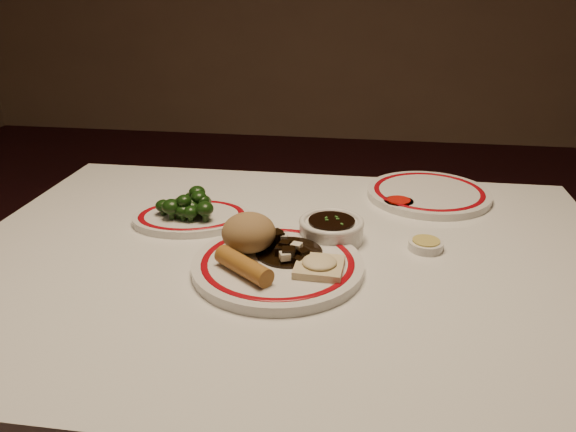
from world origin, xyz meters
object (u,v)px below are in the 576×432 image
(rice_mound, at_px, (249,233))
(stirfry_heap, at_px, (287,249))
(main_plate, at_px, (278,265))
(spring_roll, at_px, (243,266))
(fried_wonton, at_px, (319,265))
(dining_table, at_px, (286,299))
(broccoli_plate, at_px, (192,217))
(broccoli_pile, at_px, (191,204))
(soy_bowl, at_px, (331,231))

(rice_mound, height_order, stirfry_heap, rice_mound)
(main_plate, height_order, spring_roll, spring_roll)
(fried_wonton, distance_m, stirfry_heap, 0.08)
(spring_roll, bearing_deg, stirfry_heap, 3.46)
(dining_table, bearing_deg, spring_roll, -115.64)
(broccoli_plate, bearing_deg, fried_wonton, -35.57)
(broccoli_pile, bearing_deg, main_plate, -40.37)
(dining_table, distance_m, soy_bowl, 0.15)
(broccoli_plate, bearing_deg, soy_bowl, -9.31)
(soy_bowl, bearing_deg, spring_roll, -124.90)
(spring_roll, bearing_deg, soy_bowl, 4.32)
(stirfry_heap, relative_size, soy_bowl, 0.97)
(dining_table, xyz_separation_m, broccoli_plate, (-0.21, 0.12, 0.10))
(main_plate, xyz_separation_m, stirfry_heap, (0.01, 0.03, 0.02))
(main_plate, bearing_deg, soy_bowl, 58.27)
(spring_roll, height_order, broccoli_plate, spring_roll)
(rice_mound, xyz_separation_m, spring_roll, (0.01, -0.09, -0.02))
(main_plate, distance_m, broccoli_pile, 0.27)
(dining_table, relative_size, rice_mound, 12.64)
(main_plate, relative_size, stirfry_heap, 2.58)
(spring_roll, bearing_deg, rice_mound, 45.25)
(fried_wonton, distance_m, soy_bowl, 0.15)
(dining_table, relative_size, broccoli_pile, 9.49)
(dining_table, distance_m, rice_mound, 0.16)
(broccoli_pile, bearing_deg, broccoli_plate, 114.06)
(fried_wonton, xyz_separation_m, broccoli_pile, (-0.28, 0.20, 0.01))
(main_plate, bearing_deg, stirfry_heap, 67.79)
(dining_table, relative_size, fried_wonton, 14.68)
(dining_table, relative_size, broccoli_plate, 4.44)
(broccoli_pile, bearing_deg, stirfry_heap, -33.73)
(stirfry_heap, xyz_separation_m, broccoli_plate, (-0.22, 0.15, -0.02))
(broccoli_plate, height_order, soy_bowl, soy_bowl)
(stirfry_heap, distance_m, broccoli_pile, 0.26)
(fried_wonton, distance_m, broccoli_pile, 0.34)
(rice_mound, bearing_deg, stirfry_heap, -3.33)
(stirfry_heap, bearing_deg, spring_roll, -125.75)
(dining_table, height_order, broccoli_pile, broccoli_pile)
(broccoli_pile, bearing_deg, dining_table, -29.41)
(dining_table, bearing_deg, fried_wonton, -49.11)
(broccoli_pile, distance_m, soy_bowl, 0.29)
(dining_table, height_order, soy_bowl, soy_bowl)
(stirfry_heap, distance_m, broccoli_plate, 0.27)
(spring_roll, height_order, fried_wonton, spring_roll)
(dining_table, distance_m, stirfry_heap, 0.12)
(spring_roll, relative_size, soy_bowl, 0.96)
(rice_mound, relative_size, broccoli_plate, 0.35)
(spring_roll, relative_size, broccoli_pile, 0.92)
(main_plate, height_order, broccoli_plate, main_plate)
(stirfry_heap, bearing_deg, broccoli_plate, 145.85)
(fried_wonton, bearing_deg, rice_mound, 156.80)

